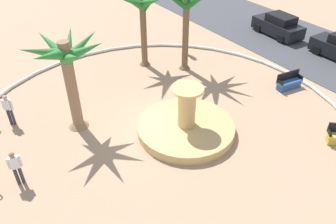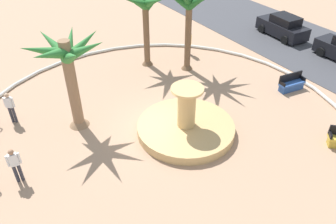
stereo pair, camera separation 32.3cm
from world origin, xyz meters
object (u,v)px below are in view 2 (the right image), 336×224
Objects in this scene: palm_tree_near_fountain at (68,64)px; palm_tree_mid_plaza at (189,0)px; person_pedestrian_stroll at (190,42)px; fountain at (186,126)px; person_cyclist_photo at (15,164)px; person_cyclist_helmet at (10,106)px; parked_car_leftmost at (283,27)px; bench_west at (291,85)px; palm_tree_by_curb at (145,5)px.

palm_tree_mid_plaza is at bearing 104.03° from palm_tree_near_fountain.
palm_tree_near_fountain reaches higher than person_pedestrian_stroll.
fountain is 7.68m from person_cyclist_photo.
person_cyclist_photo is 13.99m from person_pedestrian_stroll.
person_cyclist_helmet is 1.06× the size of person_pedestrian_stroll.
fountain is at bearing -35.50° from palm_tree_mid_plaza.
palm_tree_near_fountain is (-3.34, -4.19, 3.08)m from fountain.
palm_tree_near_fountain is 17.51m from parked_car_leftmost.
palm_tree_mid_plaza reaches higher than fountain.
person_pedestrian_stroll reaches higher than bench_west.
person_cyclist_helmet is at bearing -126.82° from palm_tree_near_fountain.
person_cyclist_photo is 21.06m from parked_car_leftmost.
palm_tree_by_curb is at bearing 122.90° from person_cyclist_photo.
palm_tree_mid_plaza reaches higher than person_pedestrian_stroll.
fountain is 0.98× the size of palm_tree_near_fountain.
palm_tree_near_fountain is 7.24m from palm_tree_by_curb.
person_cyclist_helmet reaches higher than bench_west.
fountain is 2.81× the size of person_cyclist_photo.
palm_tree_near_fountain reaches higher than person_cyclist_helmet.
bench_west is 0.97× the size of person_cyclist_helmet.
fountain is 2.86× the size of bench_west.
palm_tree_by_curb is at bearing -142.85° from bench_west.
bench_west is at bearing 69.25° from person_cyclist_helmet.
palm_tree_near_fountain is at bearing 123.97° from person_cyclist_photo.
bench_west is at bearing 89.54° from fountain.
palm_tree_mid_plaza is 9.85m from parked_car_leftmost.
palm_tree_near_fountain is at bearing -82.16° from parked_car_leftmost.
palm_tree_mid_plaza is (-5.34, 3.81, 4.05)m from fountain.
palm_tree_by_curb is 1.23× the size of parked_car_leftmost.
person_pedestrian_stroll is at bearing -98.76° from parked_car_leftmost.
bench_west is 1.02× the size of person_pedestrian_stroll.
person_pedestrian_stroll is 0.39× the size of parked_car_leftmost.
palm_tree_by_curb is 3.05× the size of bench_west.
parked_car_leftmost is at bearing 90.98° from person_cyclist_helmet.
person_cyclist_helmet is (1.84, -8.80, -2.96)m from palm_tree_by_curb.
palm_tree_by_curb is 11.58m from parked_car_leftmost.
palm_tree_mid_plaza is at bearing -146.21° from bench_west.
palm_tree_by_curb reaches higher than person_cyclist_photo.
bench_west is at bearing 18.17° from person_pedestrian_stroll.
fountain reaches higher than person_cyclist_helmet.
palm_tree_near_fountain is at bearing -69.05° from person_pedestrian_stroll.
palm_tree_near_fountain reaches higher than parked_car_leftmost.
palm_tree_by_curb reaches higher than parked_car_leftmost.
parked_car_leftmost reaches higher than person_pedestrian_stroll.
palm_tree_mid_plaza reaches higher than parked_car_leftmost.
parked_car_leftmost reaches higher than bench_west.
person_cyclist_helmet is at bearing -89.02° from parked_car_leftmost.
fountain is 7.71m from palm_tree_mid_plaza.
parked_car_leftmost is at bearing 82.27° from palm_tree_by_curb.
bench_west is 0.98× the size of person_cyclist_photo.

